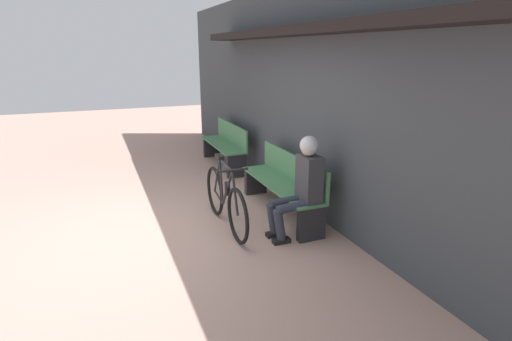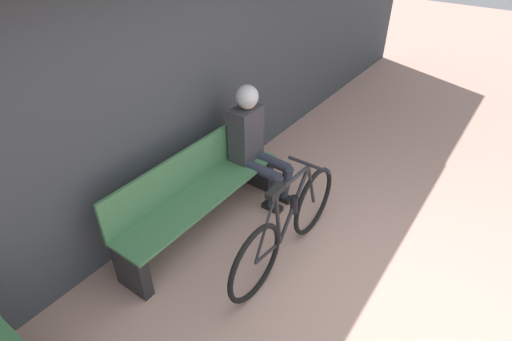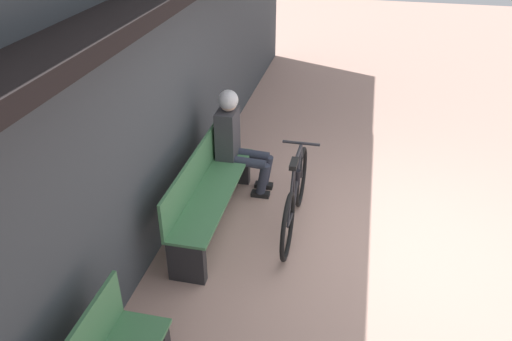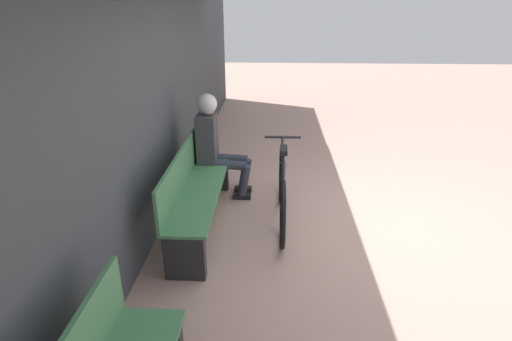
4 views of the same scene
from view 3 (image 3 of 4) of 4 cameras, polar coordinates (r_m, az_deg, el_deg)
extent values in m
plane|color=tan|center=(5.42, 15.01, -8.46)|extent=(24.00, 24.00, 0.00)
cube|color=#3D4247|center=(4.96, -11.08, 9.75)|extent=(12.00, 0.12, 3.20)
cube|color=#477F51|center=(5.32, -4.87, -2.24)|extent=(1.91, 0.42, 0.03)
cube|color=#477F51|center=(5.27, -7.01, -0.02)|extent=(1.91, 0.03, 0.40)
cube|color=#232326|center=(4.78, -7.90, -10.32)|extent=(0.10, 0.36, 0.43)
cube|color=#232326|center=(6.18, -2.38, 0.44)|extent=(0.10, 0.36, 0.43)
torus|color=black|center=(4.95, 3.63, -6.43)|extent=(0.70, 0.05, 0.70)
torus|color=black|center=(5.74, 5.19, -0.73)|extent=(0.70, 0.05, 0.70)
cylinder|color=#232328|center=(5.10, 4.78, 1.78)|extent=(0.52, 0.03, 0.07)
cylinder|color=#232328|center=(5.29, 4.72, -0.82)|extent=(0.45, 0.03, 0.59)
cylinder|color=#232328|center=(5.07, 4.30, -2.15)|extent=(0.13, 0.03, 0.61)
cylinder|color=#232328|center=(5.11, 3.95, -5.49)|extent=(0.37, 0.03, 0.09)
cylinder|color=#232328|center=(4.90, 3.99, -2.98)|extent=(0.29, 0.02, 0.55)
cylinder|color=#232328|center=(5.53, 5.18, 1.04)|extent=(0.20, 0.03, 0.51)
cube|color=black|center=(4.86, 4.36, 0.77)|extent=(0.20, 0.07, 0.05)
cylinder|color=#232328|center=(5.33, 5.19, 3.13)|extent=(0.03, 0.40, 0.03)
cylinder|color=black|center=(5.29, 4.72, -0.82)|extent=(0.07, 0.07, 0.17)
cylinder|color=#2D3342|center=(5.80, -0.99, 0.93)|extent=(0.11, 0.44, 0.13)
cylinder|color=#2D3342|center=(5.87, 0.80, -0.97)|extent=(0.11, 0.17, 0.40)
cube|color=black|center=(5.99, 0.51, -2.71)|extent=(0.10, 0.22, 0.06)
cylinder|color=#2D3342|center=(5.97, -0.55, 1.87)|extent=(0.11, 0.44, 0.13)
cylinder|color=#2D3342|center=(6.04, 1.19, 0.01)|extent=(0.11, 0.17, 0.40)
cube|color=black|center=(6.15, 0.90, -1.71)|extent=(0.10, 0.22, 0.06)
cube|color=#38383D|center=(5.80, -3.27, 4.25)|extent=(0.34, 0.22, 0.58)
sphere|color=beige|center=(5.63, -3.19, 7.77)|extent=(0.20, 0.20, 0.20)
sphere|color=silver|center=(5.62, -3.20, 8.05)|extent=(0.23, 0.23, 0.23)
cube|color=#232326|center=(4.18, -12.38, -18.51)|extent=(0.10, 0.36, 0.43)
camera|label=1|loc=(9.16, 19.71, 22.44)|focal=28.00mm
camera|label=2|loc=(2.31, 31.59, 12.71)|focal=28.00mm
camera|label=4|loc=(1.33, -26.38, -26.27)|focal=28.00mm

